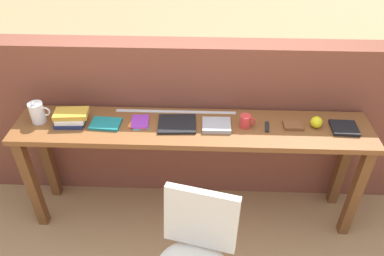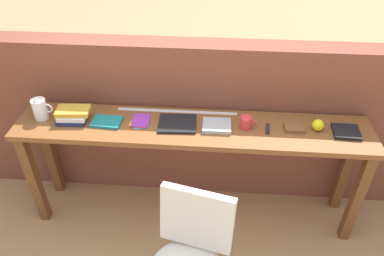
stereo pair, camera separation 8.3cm
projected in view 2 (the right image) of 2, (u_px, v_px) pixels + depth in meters
ground_plane at (189, 240)px, 2.89m from camera, size 40.00×40.00×0.00m
brick_wall_back at (196, 122)px, 3.00m from camera, size 6.00×0.20×1.35m
sideboard at (193, 142)px, 2.68m from camera, size 2.50×0.44×0.88m
chair_white_moulded at (190, 253)px, 2.19m from camera, size 0.53×0.54×0.89m
pitcher_white at (40, 109)px, 2.63m from camera, size 0.14×0.10×0.18m
book_stack_leftmost at (73, 115)px, 2.63m from camera, size 0.24×0.17×0.09m
magazine_cycling at (107, 122)px, 2.63m from camera, size 0.21×0.16×0.02m
pamphlet_pile_colourful at (140, 121)px, 2.64m from camera, size 0.15×0.18×0.01m
book_open_centre at (177, 124)px, 2.61m from camera, size 0.27×0.23×0.02m
book_grey_hardcover at (217, 126)px, 2.58m from camera, size 0.20×0.17×0.03m
mug at (246, 122)px, 2.56m from camera, size 0.11×0.08×0.09m
multitool_folded at (268, 129)px, 2.56m from camera, size 0.03×0.11×0.02m
leather_journal_brown at (294, 128)px, 2.56m from camera, size 0.13×0.10×0.02m
sports_ball_small at (318, 125)px, 2.54m from camera, size 0.08×0.08×0.08m
book_repair_rightmost at (346, 132)px, 2.53m from camera, size 0.18×0.17×0.02m
ruler_metal_back_edge at (177, 111)px, 2.74m from camera, size 0.88×0.03×0.00m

